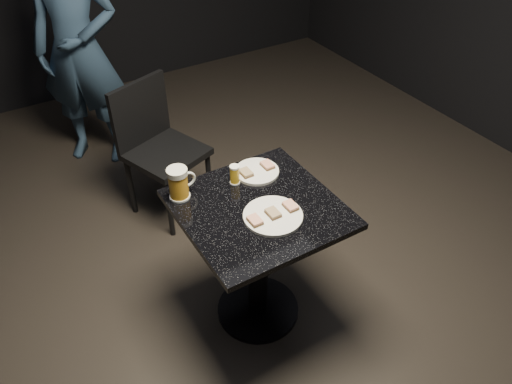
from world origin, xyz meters
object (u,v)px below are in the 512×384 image
plate_small (257,171)px  beer_tumbler (235,175)px  beer_mug (179,183)px  patron (78,49)px  plate_large (273,216)px  chair (157,143)px  table (258,244)px

plate_small → beer_tumbler: size_ratio=2.24×
beer_mug → patron: bearing=89.3°
plate_large → chair: (-0.09, 1.19, -0.26)m
beer_tumbler → table: bearing=-88.7°
plate_large → plate_small: bearing=71.0°
plate_large → patron: bearing=97.6°
plate_large → patron: size_ratio=0.16×
beer_mug → beer_tumbler: (0.27, -0.04, -0.03)m
plate_large → beer_mug: 0.45m
table → beer_tumbler: size_ratio=7.65×
plate_small → chair: bearing=102.9°
plate_large → plate_small: same height
table → beer_mug: bearing=137.8°
plate_large → table: (-0.02, 0.10, -0.25)m
beer_tumbler → patron: bearing=98.2°
beer_mug → beer_tumbler: bearing=-8.3°
plate_small → beer_mug: beer_mug is taller
beer_mug → beer_tumbler: beer_mug is taller
beer_mug → chair: bearing=76.7°
plate_small → table: size_ratio=0.29×
beer_tumbler → beer_mug: bearing=171.7°
table → patron: bearing=97.4°
patron → beer_tumbler: 1.75m
plate_large → table: 0.27m
chair → patron: bearing=102.1°
beer_mug → beer_tumbler: size_ratio=1.61×
table → beer_mug: (-0.27, 0.25, 0.32)m
plate_large → chair: chair is taller
patron → beer_mug: 1.69m
plate_large → plate_small: size_ratio=1.21×
patron → chair: 0.93m
plate_large → table: size_ratio=0.35×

